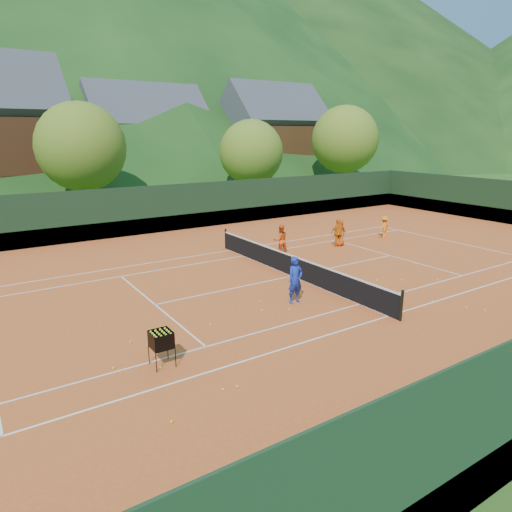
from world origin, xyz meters
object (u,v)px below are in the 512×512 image
student_b (338,233)px  student_c (339,232)px  student_a (281,240)px  ball_hopper (161,340)px  tennis_net (292,265)px  chalet_right (272,141)px  student_d (384,227)px  coach (295,280)px  chalet_mid (146,144)px

student_b → student_c: bearing=-138.6°
student_a → ball_hopper: (-9.59, -7.68, -0.06)m
student_a → tennis_net: 3.65m
chalet_right → student_d: bearing=-111.8°
student_a → student_c: size_ratio=1.04×
student_b → coach: bearing=49.5°
chalet_mid → student_c: bearing=-90.6°
coach → student_a: coach is taller
student_b → student_c: student_b is taller
student_b → ball_hopper: size_ratio=1.58×
student_c → student_b: bearing=39.0°
student_a → student_d: size_ratio=1.18×
student_a → chalet_mid: 31.36m
coach → student_b: size_ratio=1.12×
student_c → chalet_mid: bearing=-80.7°
student_c → coach: bearing=46.9°
student_d → chalet_right: size_ratio=0.11×
student_c → chalet_mid: 31.24m
coach → student_c: (7.57, 5.70, -0.12)m
ball_hopper → chalet_right: (27.90, 34.47, 4.49)m
ball_hopper → chalet_mid: bearing=70.1°
student_b → tennis_net: 6.22m
coach → student_a: bearing=56.6°
chalet_mid → student_a: bearing=-98.0°
coach → chalet_mid: 37.71m
student_c → chalet_right: 30.86m
student_c → tennis_net: (-5.66, -3.05, -0.27)m
ball_hopper → chalet_right: 44.57m
coach → chalet_right: size_ratio=0.15×
tennis_net → chalet_right: 36.37m
student_a → student_c: bearing=-168.7°
student_b → student_c: size_ratio=1.03×
tennis_net → ball_hopper: (-7.90, -4.47, 0.25)m
student_c → ball_hopper: size_ratio=1.54×
student_d → chalet_right: chalet_right is taller
tennis_net → student_b: bearing=28.3°
student_c → student_d: (3.55, -0.07, -0.09)m
student_c → chalet_right: size_ratio=0.13×
tennis_net → chalet_right: size_ratio=1.01×
tennis_net → coach: bearing=-125.9°
coach → student_d: 12.46m
student_a → student_c: 3.97m
ball_hopper → chalet_mid: size_ratio=0.08×
ball_hopper → chalet_mid: chalet_mid is taller
tennis_net → student_a: bearing=62.3°
student_d → tennis_net: (-9.20, -2.97, -0.18)m
coach → chalet_right: bearing=54.3°
student_a → ball_hopper: 12.29m
coach → tennis_net: (1.92, 2.65, -0.39)m
student_c → chalet_right: bearing=-108.1°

